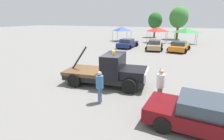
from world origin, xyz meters
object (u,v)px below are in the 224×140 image
Objects in this scene: canopy_tent_red at (158,29)px; tree_left at (179,17)px; foreground_car at (213,117)px; person_near_truck at (160,84)px; tree_center at (155,21)px; canopy_tent_blue at (122,29)px; parked_car_navy at (127,43)px; parked_car_tan at (154,45)px; parked_car_orange at (179,46)px; traffic_cone at (161,71)px; person_at_hood at (100,85)px; tow_truck at (110,72)px; canopy_tent_green at (186,30)px.

canopy_tent_red is 7.95m from tree_left.
foreground_car is 1.68× the size of canopy_tent_red.
person_near_truck is 0.33× the size of tree_center.
parked_car_navy is at bearing -65.82° from canopy_tent_blue.
parked_car_orange is (3.26, -0.18, 0.00)m from parked_car_tan.
parked_car_tan is 1.07× the size of parked_car_orange.
parked_car_orange is at bearing -63.07° from canopy_tent_red.
parked_car_tan is 1.67× the size of canopy_tent_blue.
foreground_car is 7.30m from traffic_cone.
canopy_tent_red is (-0.37, 24.98, 1.38)m from person_at_hood.
parked_car_orange is 18.10m from tree_center.
canopy_tent_red is at bearing 117.22° from person_near_truck.
tow_truck is at bearing -86.88° from tree_center.
parked_car_navy and parked_car_tan have the same top height.
person_near_truck is 18.00m from parked_car_navy.
tow_truck is 1.25× the size of parked_car_navy.
tree_left is at bearing 109.66° from person_near_truck.
foreground_car is 0.82× the size of tree_left.
foreground_car is at bearing -78.15° from tree_center.
canopy_tent_green reaches higher than parked_car_tan.
canopy_tent_red is 0.90× the size of canopy_tent_green.
person_at_hood reaches higher than parked_car_navy.
parked_car_navy is 7.32m from parked_car_orange.
person_near_truck is 0.52× the size of canopy_tent_green.
person_at_hood is (-5.09, 0.62, 0.35)m from foreground_car.
person_near_truck reaches higher than parked_car_tan.
tow_truck is at bearing -90.35° from canopy_tent_red.
canopy_tent_blue is at bearing 116.55° from traffic_cone.
parked_car_navy is at bearing 90.48° from person_at_hood.
canopy_tent_green reaches higher than person_near_truck.
parked_car_navy is (-3.30, 15.20, -0.26)m from tow_truck.
foreground_car is 1.10× the size of parked_car_tan.
parked_car_tan is 8.92× the size of traffic_cone.
person_at_hood reaches higher than parked_car_orange.
tree_center reaches higher than traffic_cone.
person_near_truck is 24.12m from canopy_tent_red.
parked_car_orange is at bearing 100.55° from foreground_car.
traffic_cone is at bearing 115.14° from person_near_truck.
person_near_truck is 5.13m from traffic_cone.
person_at_hood is 26.09m from canopy_tent_blue.
canopy_tent_red is (0.14, 22.36, 1.47)m from tow_truck.
traffic_cone is (2.89, 3.54, -0.66)m from tow_truck.
canopy_tent_red reaches higher than foreground_car.
tree_center reaches higher than person_near_truck.
canopy_tent_red is (3.44, 7.16, 1.73)m from parked_car_navy.
parked_car_navy is at bearing -115.66° from canopy_tent_red.
canopy_tent_green is at bearing 3.80° from parked_car_orange.
parked_car_navy is (-8.90, 18.43, -0.00)m from foreground_car.
tow_truck is 3.23× the size of person_at_hood.
parked_car_navy is at bearing -114.90° from tree_left.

